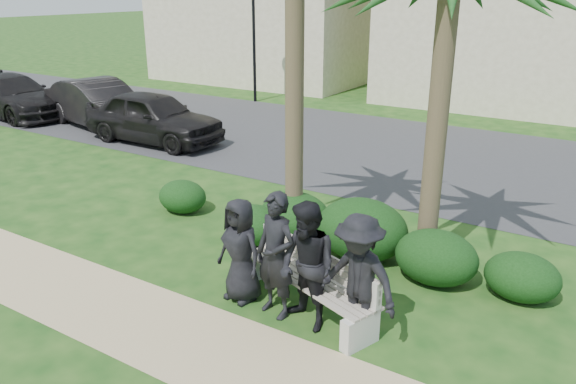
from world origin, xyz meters
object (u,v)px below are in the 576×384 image
(man_a, at_px, (240,250))
(man_d, at_px, (358,279))
(man_c, at_px, (308,267))
(park_bench, at_px, (305,283))
(car_a, at_px, (153,117))
(man_b, at_px, (276,255))
(street_lamp, at_px, (254,26))
(car_c, at_px, (13,96))
(car_b, at_px, (100,104))

(man_a, xyz_separation_m, man_d, (1.88, -0.02, 0.09))
(man_a, xyz_separation_m, man_c, (1.18, -0.10, 0.11))
(park_bench, xyz_separation_m, car_a, (-8.45, 5.55, 0.36))
(man_b, bearing_deg, man_c, 9.12)
(street_lamp, relative_size, park_bench, 1.63)
(man_b, distance_m, car_c, 16.13)
(park_bench, distance_m, car_a, 10.12)
(man_b, bearing_deg, car_a, 156.20)
(man_a, bearing_deg, man_c, 4.26)
(street_lamp, distance_m, man_b, 15.84)
(man_a, relative_size, car_a, 0.36)
(man_a, xyz_separation_m, car_c, (-14.37, 5.78, -0.07))
(park_bench, relative_size, car_a, 0.60)
(car_a, height_order, car_c, car_a)
(car_c, bearing_deg, car_a, -84.47)
(man_a, relative_size, man_d, 0.89)
(man_a, xyz_separation_m, man_b, (0.66, -0.07, 0.12))
(car_b, bearing_deg, car_c, 109.07)
(street_lamp, relative_size, car_c, 0.87)
(man_a, bearing_deg, street_lamp, 133.51)
(park_bench, height_order, car_b, car_b)
(man_c, distance_m, man_d, 0.70)
(car_c, bearing_deg, street_lamp, -34.91)
(park_bench, height_order, man_a, man_a)
(street_lamp, bearing_deg, park_bench, -52.09)
(man_d, bearing_deg, car_c, 169.22)
(street_lamp, xyz_separation_m, man_b, (9.32, -12.65, -2.04))
(car_a, relative_size, car_b, 0.95)
(man_c, xyz_separation_m, car_b, (-11.60, 6.40, -0.13))
(man_b, xyz_separation_m, car_a, (-8.19, 5.90, -0.16))
(car_b, bearing_deg, man_a, -109.64)
(park_bench, distance_m, car_c, 16.25)
(park_bench, relative_size, car_b, 0.57)
(car_a, bearing_deg, man_c, -125.28)
(street_lamp, height_order, park_bench, street_lamp)
(man_a, bearing_deg, man_d, 8.35)
(man_b, relative_size, man_d, 1.04)
(park_bench, relative_size, man_b, 1.45)
(street_lamp, distance_m, car_b, 6.88)
(man_d, bearing_deg, park_bench, 171.39)
(man_d, relative_size, car_a, 0.40)
(car_b, bearing_deg, man_d, -105.68)
(man_c, bearing_deg, park_bench, 143.83)
(man_d, height_order, car_a, man_d)
(car_a, xyz_separation_m, car_c, (-6.84, -0.05, -0.03))
(car_a, relative_size, car_c, 0.89)
(man_a, relative_size, man_c, 0.88)
(park_bench, distance_m, car_b, 12.85)
(park_bench, relative_size, car_c, 0.53)
(street_lamp, distance_m, man_c, 16.17)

